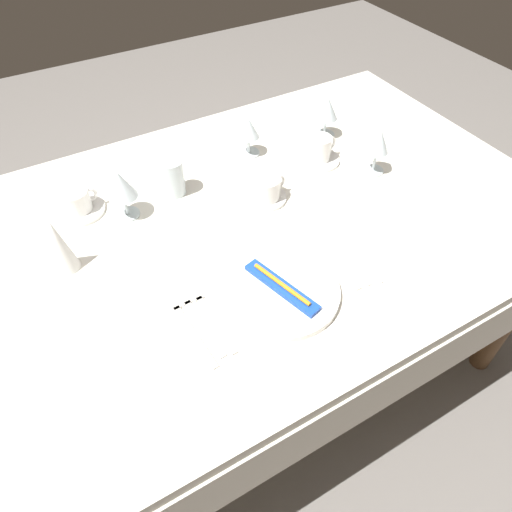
{
  "coord_description": "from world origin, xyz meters",
  "views": [
    {
      "loc": [
        -0.43,
        -0.84,
        1.6
      ],
      "look_at": [
        -0.03,
        -0.15,
        0.76
      ],
      "focal_mm": 32.72,
      "sensor_mm": 36.0,
      "label": 1
    }
  ],
  "objects_px": {
    "spoon_soup": "(336,250)",
    "wine_glass_right": "(121,186)",
    "fork_inner": "(199,320)",
    "spoon_dessert": "(349,250)",
    "wine_glass_centre": "(327,110)",
    "wine_glass_far": "(248,130)",
    "fork_salad": "(189,328)",
    "toothbrush_package": "(282,287)",
    "napkin_folded": "(60,246)",
    "fork_outer": "(211,316)",
    "coffee_cup_far": "(266,187)",
    "dinner_plate": "(281,291)",
    "coffee_cup_right": "(76,200)",
    "coffee_cup_left": "(319,148)",
    "wine_glass_left": "(378,143)",
    "dinner_knife": "(335,262)",
    "drink_tumbler": "(173,179)"
  },
  "relations": [
    {
      "from": "dinner_plate",
      "to": "fork_outer",
      "type": "distance_m",
      "value": 0.18
    },
    {
      "from": "drink_tumbler",
      "to": "toothbrush_package",
      "type": "bearing_deg",
      "value": -81.75
    },
    {
      "from": "spoon_dessert",
      "to": "napkin_folded",
      "type": "height_order",
      "value": "napkin_folded"
    },
    {
      "from": "dinner_plate",
      "to": "coffee_cup_left",
      "type": "relative_size",
      "value": 2.76
    },
    {
      "from": "coffee_cup_right",
      "to": "wine_glass_far",
      "type": "bearing_deg",
      "value": 1.19
    },
    {
      "from": "dinner_plate",
      "to": "napkin_folded",
      "type": "bearing_deg",
      "value": 141.03
    },
    {
      "from": "dinner_plate",
      "to": "spoon_soup",
      "type": "height_order",
      "value": "dinner_plate"
    },
    {
      "from": "fork_outer",
      "to": "dinner_knife",
      "type": "relative_size",
      "value": 0.98
    },
    {
      "from": "spoon_soup",
      "to": "drink_tumbler",
      "type": "xyz_separation_m",
      "value": [
        -0.27,
        0.43,
        0.05
      ]
    },
    {
      "from": "fork_inner",
      "to": "fork_salad",
      "type": "relative_size",
      "value": 0.94
    },
    {
      "from": "coffee_cup_far",
      "to": "coffee_cup_left",
      "type": "bearing_deg",
      "value": 18.44
    },
    {
      "from": "spoon_soup",
      "to": "wine_glass_centre",
      "type": "height_order",
      "value": "wine_glass_centre"
    },
    {
      "from": "fork_outer",
      "to": "spoon_soup",
      "type": "height_order",
      "value": "spoon_soup"
    },
    {
      "from": "fork_inner",
      "to": "spoon_dessert",
      "type": "xyz_separation_m",
      "value": [
        0.43,
        0.01,
        0.0
      ]
    },
    {
      "from": "toothbrush_package",
      "to": "coffee_cup_left",
      "type": "relative_size",
      "value": 2.11
    },
    {
      "from": "fork_inner",
      "to": "coffee_cup_far",
      "type": "height_order",
      "value": "coffee_cup_far"
    },
    {
      "from": "dinner_plate",
      "to": "wine_glass_left",
      "type": "bearing_deg",
      "value": 28.78
    },
    {
      "from": "fork_outer",
      "to": "fork_salad",
      "type": "distance_m",
      "value": 0.06
    },
    {
      "from": "spoon_soup",
      "to": "wine_glass_right",
      "type": "height_order",
      "value": "wine_glass_right"
    },
    {
      "from": "toothbrush_package",
      "to": "coffee_cup_far",
      "type": "distance_m",
      "value": 0.35
    },
    {
      "from": "spoon_soup",
      "to": "fork_outer",
      "type": "bearing_deg",
      "value": -175.86
    },
    {
      "from": "toothbrush_package",
      "to": "wine_glass_centre",
      "type": "relative_size",
      "value": 1.5
    },
    {
      "from": "coffee_cup_left",
      "to": "fork_salad",
      "type": "bearing_deg",
      "value": -148.16
    },
    {
      "from": "fork_salad",
      "to": "toothbrush_package",
      "type": "bearing_deg",
      "value": -4.37
    },
    {
      "from": "toothbrush_package",
      "to": "napkin_folded",
      "type": "relative_size",
      "value": 1.39
    },
    {
      "from": "spoon_dessert",
      "to": "wine_glass_right",
      "type": "distance_m",
      "value": 0.62
    },
    {
      "from": "spoon_dessert",
      "to": "wine_glass_far",
      "type": "height_order",
      "value": "wine_glass_far"
    },
    {
      "from": "drink_tumbler",
      "to": "spoon_soup",
      "type": "bearing_deg",
      "value": -58.18
    },
    {
      "from": "wine_glass_far",
      "to": "napkin_folded",
      "type": "xyz_separation_m",
      "value": [
        -0.63,
        -0.21,
        -0.01
      ]
    },
    {
      "from": "toothbrush_package",
      "to": "wine_glass_left",
      "type": "distance_m",
      "value": 0.58
    },
    {
      "from": "coffee_cup_far",
      "to": "dinner_knife",
      "type": "bearing_deg",
      "value": -85.6
    },
    {
      "from": "fork_outer",
      "to": "wine_glass_right",
      "type": "height_order",
      "value": "wine_glass_right"
    },
    {
      "from": "coffee_cup_left",
      "to": "napkin_folded",
      "type": "bearing_deg",
      "value": -175.39
    },
    {
      "from": "dinner_plate",
      "to": "coffee_cup_right",
      "type": "xyz_separation_m",
      "value": [
        -0.33,
        0.53,
        0.03
      ]
    },
    {
      "from": "dinner_knife",
      "to": "wine_glass_left",
      "type": "relative_size",
      "value": 1.47
    },
    {
      "from": "spoon_dessert",
      "to": "napkin_folded",
      "type": "xyz_separation_m",
      "value": [
        -0.64,
        0.3,
        0.07
      ]
    },
    {
      "from": "dinner_knife",
      "to": "wine_glass_left",
      "type": "height_order",
      "value": "wine_glass_left"
    },
    {
      "from": "napkin_folded",
      "to": "coffee_cup_right",
      "type": "bearing_deg",
      "value": 67.41
    },
    {
      "from": "fork_outer",
      "to": "fork_inner",
      "type": "xyz_separation_m",
      "value": [
        -0.03,
        0.0,
        0.0
      ]
    },
    {
      "from": "toothbrush_package",
      "to": "wine_glass_centre",
      "type": "xyz_separation_m",
      "value": [
        0.49,
        0.51,
        0.07
      ]
    },
    {
      "from": "wine_glass_centre",
      "to": "wine_glass_far",
      "type": "distance_m",
      "value": 0.27
    },
    {
      "from": "fork_inner",
      "to": "wine_glass_right",
      "type": "height_order",
      "value": "wine_glass_right"
    },
    {
      "from": "toothbrush_package",
      "to": "spoon_soup",
      "type": "relative_size",
      "value": 0.97
    },
    {
      "from": "coffee_cup_right",
      "to": "wine_glass_centre",
      "type": "xyz_separation_m",
      "value": [
        0.82,
        -0.02,
        0.06
      ]
    },
    {
      "from": "wine_glass_far",
      "to": "fork_salad",
      "type": "bearing_deg",
      "value": -130.24
    },
    {
      "from": "coffee_cup_left",
      "to": "napkin_folded",
      "type": "height_order",
      "value": "napkin_folded"
    },
    {
      "from": "spoon_soup",
      "to": "spoon_dessert",
      "type": "bearing_deg",
      "value": -25.44
    },
    {
      "from": "dinner_plate",
      "to": "coffee_cup_left",
      "type": "bearing_deg",
      "value": 45.95
    },
    {
      "from": "fork_salad",
      "to": "wine_glass_left",
      "type": "height_order",
      "value": "wine_glass_left"
    },
    {
      "from": "coffee_cup_far",
      "to": "dinner_plate",
      "type": "bearing_deg",
      "value": -114.65
    }
  ]
}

